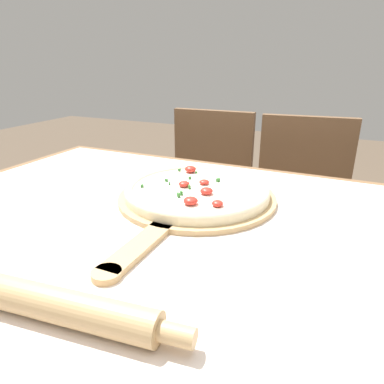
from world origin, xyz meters
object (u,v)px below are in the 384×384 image
chair_right (299,209)px  chair_left (205,194)px  pizza_peel (194,200)px  rolling_pin (39,300)px  pizza (197,190)px

chair_right → chair_left: bearing=173.7°
pizza_peel → chair_left: chair_left is taller
rolling_pin → chair_left: bearing=100.8°
rolling_pin → chair_right: (0.21, 1.13, -0.29)m
pizza_peel → pizza: pizza is taller
chair_left → pizza: bearing=-71.1°
chair_right → rolling_pin: bearing=-106.9°
pizza → chair_right: bearing=74.6°
pizza → pizza_peel: bearing=-90.1°
pizza_peel → rolling_pin: 0.45m
chair_left → chair_right: 0.43m
pizza → chair_right: 0.74m
pizza → rolling_pin: size_ratio=0.80×
rolling_pin → pizza_peel: bearing=86.3°
pizza_peel → pizza: size_ratio=1.64×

